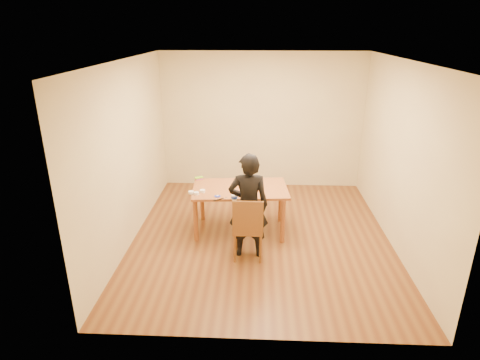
{
  "coord_description": "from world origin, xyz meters",
  "views": [
    {
      "loc": [
        -0.07,
        -5.64,
        3.13
      ],
      "look_at": [
        -0.34,
        0.15,
        0.9
      ],
      "focal_mm": 30.0,
      "sensor_mm": 36.0,
      "label": 1
    }
  ],
  "objects_px": {
    "dining_table": "(240,189)",
    "cake": "(255,184)",
    "dining_chair": "(248,228)",
    "cake_plate": "(254,186)",
    "person": "(248,206)"
  },
  "relations": [
    {
      "from": "dining_chair",
      "to": "cake",
      "type": "distance_m",
      "value": 0.89
    },
    {
      "from": "cake",
      "to": "person",
      "type": "distance_m",
      "value": 0.77
    },
    {
      "from": "dining_chair",
      "to": "cake_plate",
      "type": "height_order",
      "value": "cake_plate"
    },
    {
      "from": "cake_plate",
      "to": "cake",
      "type": "bearing_deg",
      "value": 0.0
    },
    {
      "from": "dining_chair",
      "to": "cake_plate",
      "type": "bearing_deg",
      "value": 85.53
    },
    {
      "from": "dining_chair",
      "to": "dining_table",
      "type": "bearing_deg",
      "value": 101.77
    },
    {
      "from": "cake_plate",
      "to": "person",
      "type": "bearing_deg",
      "value": -95.59
    },
    {
      "from": "cake_plate",
      "to": "cake",
      "type": "relative_size",
      "value": 1.27
    },
    {
      "from": "cake_plate",
      "to": "cake",
      "type": "distance_m",
      "value": 0.05
    },
    {
      "from": "dining_chair",
      "to": "person",
      "type": "bearing_deg",
      "value": 90.81
    },
    {
      "from": "dining_chair",
      "to": "person",
      "type": "relative_size",
      "value": 0.27
    },
    {
      "from": "dining_chair",
      "to": "person",
      "type": "height_order",
      "value": "person"
    },
    {
      "from": "dining_table",
      "to": "cake",
      "type": "distance_m",
      "value": 0.24
    },
    {
      "from": "dining_table",
      "to": "cake_plate",
      "type": "relative_size",
      "value": 5.0
    },
    {
      "from": "person",
      "to": "dining_table",
      "type": "bearing_deg",
      "value": -80.68
    }
  ]
}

